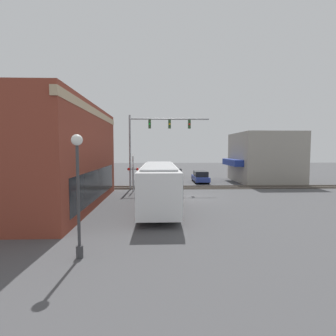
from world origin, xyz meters
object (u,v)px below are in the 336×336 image
(streetlamp, at_px, (78,185))
(pedestrian_near_bus, at_px, (181,191))
(crossing_signal, at_px, (133,169))
(parked_car_white, at_px, (176,173))
(parked_car_blue, at_px, (200,177))
(city_bus, at_px, (159,183))

(streetlamp, distance_m, pedestrian_near_bus, 11.76)
(crossing_signal, xyz_separation_m, parked_car_white, (13.97, -5.26, -1.65))
(crossing_signal, relative_size, parked_car_blue, 0.81)
(pedestrian_near_bus, bearing_deg, parked_car_white, -2.50)
(city_bus, xyz_separation_m, pedestrian_near_bus, (1.19, -1.73, -0.79))
(crossing_signal, height_order, parked_car_white, crossing_signal)
(parked_car_white, bearing_deg, pedestrian_near_bus, 177.50)
(city_bus, relative_size, streetlamp, 2.41)
(streetlamp, relative_size, parked_car_blue, 1.04)
(city_bus, relative_size, parked_car_blue, 2.50)
(city_bus, bearing_deg, crossing_signal, 20.37)
(parked_car_white, bearing_deg, parked_car_blue, -157.81)
(parked_car_blue, bearing_deg, streetlamp, 160.05)
(parked_car_white, relative_size, pedestrian_near_bus, 2.35)
(city_bus, height_order, parked_car_white, city_bus)
(pedestrian_near_bus, bearing_deg, city_bus, 124.45)
(streetlamp, distance_m, parked_car_white, 31.09)
(parked_car_blue, height_order, pedestrian_near_bus, pedestrian_near_bus)
(crossing_signal, distance_m, parked_car_blue, 10.86)
(streetlamp, xyz_separation_m, pedestrian_near_bus, (10.51, -4.89, -1.96))
(parked_car_white, distance_m, pedestrian_near_bus, 19.97)
(parked_car_blue, height_order, parked_car_white, parked_car_blue)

